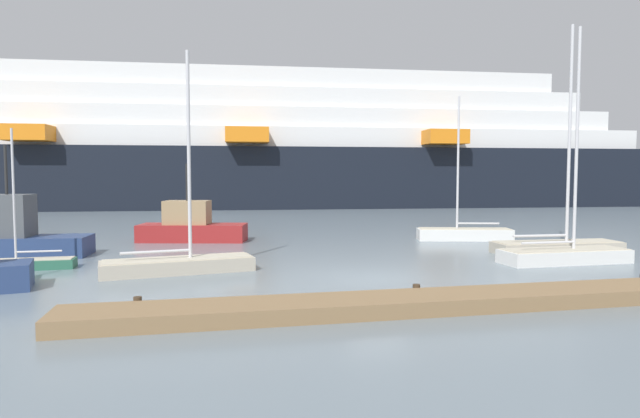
{
  "coord_description": "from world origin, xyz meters",
  "views": [
    {
      "loc": [
        -6.54,
        -20.16,
        4.07
      ],
      "look_at": [
        0.0,
        10.95,
        2.05
      ],
      "focal_mm": 30.01,
      "sensor_mm": 36.0,
      "label": 1
    }
  ],
  "objects": [
    {
      "name": "fishing_boat_1",
      "position": [
        -16.07,
        8.9,
        1.03
      ],
      "size": [
        7.11,
        2.84,
        5.55
      ],
      "rotation": [
        0.0,
        0.0,
        3.07
      ],
      "color": "navy",
      "rests_on": "ground_plane"
    },
    {
      "name": "fishing_boat_2",
      "position": [
        -7.58,
        13.53,
        0.91
      ],
      "size": [
        6.81,
        3.56,
        4.77
      ],
      "rotation": [
        0.0,
        0.0,
        2.92
      ],
      "color": "maroon",
      "rests_on": "ground_plane"
    },
    {
      "name": "sailboat_4",
      "position": [
        9.64,
        1.58,
        0.49
      ],
      "size": [
        6.08,
        1.88,
        10.81
      ],
      "rotation": [
        0.0,
        0.0,
        0.02
      ],
      "color": "white",
      "rests_on": "ground_plane"
    },
    {
      "name": "ground_plane",
      "position": [
        0.0,
        0.0,
        0.0
      ],
      "size": [
        600.0,
        600.0,
        0.0
      ],
      "primitive_type": "plane",
      "color": "slate"
    },
    {
      "name": "sailboat_2",
      "position": [
        -14.35,
        4.88,
        0.31
      ],
      "size": [
        4.1,
        1.09,
        6.06
      ],
      "rotation": [
        0.0,
        0.0,
        3.16
      ],
      "color": "#2D6B51",
      "rests_on": "ground_plane"
    },
    {
      "name": "sailboat_3",
      "position": [
        -7.77,
        2.68,
        0.44
      ],
      "size": [
        6.38,
        2.68,
        9.19
      ],
      "rotation": [
        0.0,
        0.0,
        0.17
      ],
      "color": "#BCB29E",
      "rests_on": "ground_plane"
    },
    {
      "name": "channel_buoy_0",
      "position": [
        -18.26,
        15.32,
        0.37
      ],
      "size": [
        0.73,
        0.73,
        1.44
      ],
      "color": "red",
      "rests_on": "ground_plane"
    },
    {
      "name": "dock_pier",
      "position": [
        0.0,
        -5.2,
        0.23
      ],
      "size": [
        21.43,
        2.13,
        0.56
      ],
      "color": "olive",
      "rests_on": "ground_plane"
    },
    {
      "name": "sailboat_0",
      "position": [
        11.36,
        4.5,
        0.53
      ],
      "size": [
        6.82,
        2.04,
        11.78
      ],
      "rotation": [
        0.0,
        0.0,
        -0.04
      ],
      "color": "#BCB29E",
      "rests_on": "ground_plane"
    },
    {
      "name": "sailboat_1",
      "position": [
        9.17,
        10.58,
        0.48
      ],
      "size": [
        5.97,
        2.85,
        8.92
      ],
      "rotation": [
        0.0,
        0.0,
        2.9
      ],
      "color": "white",
      "rests_on": "ground_plane"
    },
    {
      "name": "cruise_ship",
      "position": [
        -13.35,
        52.53,
        7.67
      ],
      "size": [
        136.09,
        28.54,
        23.91
      ],
      "rotation": [
        0.0,
        0.0,
        -0.07
      ],
      "color": "black",
      "rests_on": "ground_plane"
    }
  ]
}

